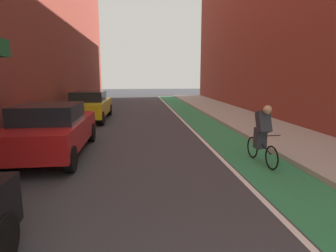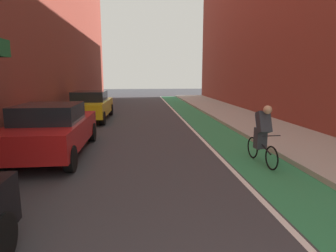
{
  "view_description": "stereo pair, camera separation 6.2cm",
  "coord_description": "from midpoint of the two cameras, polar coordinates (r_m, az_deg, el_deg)",
  "views": [
    {
      "loc": [
        -0.24,
        0.91,
        2.33
      ],
      "look_at": [
        0.6,
        8.61,
        0.93
      ],
      "focal_mm": 29.85,
      "sensor_mm": 36.0,
      "label": 1
    },
    {
      "loc": [
        -0.17,
        0.9,
        2.33
      ],
      "look_at": [
        0.6,
        8.61,
        0.93
      ],
      "focal_mm": 29.85,
      "sensor_mm": 36.0,
      "label": 2
    }
  ],
  "objects": [
    {
      "name": "ground_plane",
      "position": [
        12.41,
        -4.7,
        -0.6
      ],
      "size": [
        75.19,
        75.19,
        0.0
      ],
      "primitive_type": "plane",
      "color": "#38383D"
    },
    {
      "name": "sidewalk_right",
      "position": [
        15.38,
        15.32,
        1.45
      ],
      "size": [
        3.01,
        34.18,
        0.14
      ],
      "primitive_type": "cube",
      "color": "#A8A59E",
      "rests_on": "ground"
    },
    {
      "name": "bike_lane_paint",
      "position": [
        14.73,
        6.9,
        1.09
      ],
      "size": [
        1.6,
        34.18,
        0.0
      ],
      "primitive_type": "cube",
      "color": "#2D8451",
      "rests_on": "ground"
    },
    {
      "name": "parked_sedan_yellow_cab",
      "position": [
        15.28,
        -15.36,
        4.1
      ],
      "size": [
        1.92,
        4.54,
        1.53
      ],
      "color": "yellow",
      "rests_on": "ground"
    },
    {
      "name": "cyclist_mid",
      "position": [
        7.81,
        18.91,
        -1.29
      ],
      "size": [
        0.48,
        1.66,
        1.59
      ],
      "color": "black",
      "rests_on": "ground"
    },
    {
      "name": "building_facade_right",
      "position": [
        18.49,
        22.26,
        20.62
      ],
      "size": [
        2.4,
        30.18,
        11.77
      ],
      "primitive_type": "cube",
      "color": "brown",
      "rests_on": "ground"
    },
    {
      "name": "lane_divider_stripe",
      "position": [
        14.56,
        3.44,
        1.04
      ],
      "size": [
        0.12,
        34.18,
        0.0
      ],
      "primitive_type": "cube",
      "color": "white",
      "rests_on": "ground"
    },
    {
      "name": "parked_sedan_red",
      "position": [
        8.85,
        -22.39,
        -0.58
      ],
      "size": [
        1.95,
        4.39,
        1.53
      ],
      "color": "red",
      "rests_on": "ground"
    }
  ]
}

